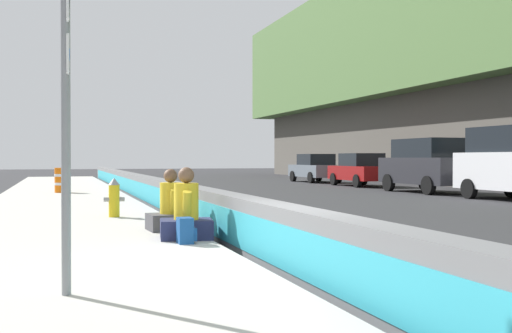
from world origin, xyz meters
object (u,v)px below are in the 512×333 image
object	(u,v)px
parked_car_midline	(361,170)
parked_car_far	(315,168)
fire_hydrant	(114,197)
parked_car_fourth	(427,165)
seated_person_foreground	(186,216)
seated_person_middle	(171,211)
construction_barrel	(62,180)
route_sign_post	(66,78)
backpack	(186,231)

from	to	relation	value
parked_car_midline	parked_car_far	bearing A→B (deg)	1.23
fire_hydrant	parked_car_fourth	bearing A→B (deg)	-56.69
seated_person_foreground	seated_person_middle	size ratio (longest dim) A/B	1.04
seated_person_foreground	construction_barrel	size ratio (longest dim) A/B	1.23
seated_person_middle	parked_car_fourth	xyz separation A→B (m)	(11.95, -12.91, 0.69)
fire_hydrant	parked_car_fourth	xyz separation A→B (m)	(8.99, -13.69, 0.60)
parked_car_midline	fire_hydrant	bearing A→B (deg)	138.15
route_sign_post	seated_person_middle	size ratio (longest dim) A/B	3.21
parked_car_far	parked_car_midline	bearing A→B (deg)	-178.77
construction_barrel	fire_hydrant	bearing A→B (deg)	-174.40
fire_hydrant	parked_car_far	world-z (taller)	parked_car_far
seated_person_middle	fire_hydrant	bearing A→B (deg)	14.62
seated_person_middle	parked_car_far	size ratio (longest dim) A/B	0.25
route_sign_post	construction_barrel	size ratio (longest dim) A/B	3.79
route_sign_post	backpack	size ratio (longest dim) A/B	9.00
backpack	construction_barrel	world-z (taller)	construction_barrel
backpack	parked_car_far	xyz separation A→B (m)	(26.10, -13.00, 0.53)
construction_barrel	route_sign_post	bearing A→B (deg)	179.89
backpack	parked_car_midline	bearing A→B (deg)	-32.94
backpack	parked_car_fourth	xyz separation A→B (m)	(13.83, -13.00, 0.85)
fire_hydrant	seated_person_middle	world-z (taller)	seated_person_middle
construction_barrel	parked_car_fourth	world-z (taller)	parked_car_fourth
route_sign_post	parked_car_far	size ratio (longest dim) A/B	0.80
parked_car_fourth	construction_barrel	bearing A→B (deg)	82.41
seated_person_foreground	seated_person_middle	world-z (taller)	seated_person_foreground
route_sign_post	seated_person_middle	world-z (taller)	route_sign_post
route_sign_post	construction_barrel	bearing A→B (deg)	-0.11
seated_person_foreground	parked_car_fourth	bearing A→B (deg)	-44.18
seated_person_foreground	parked_car_midline	distance (m)	23.60
seated_person_middle	backpack	distance (m)	1.89
parked_car_fourth	backpack	bearing A→B (deg)	136.78
seated_person_foreground	seated_person_middle	xyz separation A→B (m)	(1.30, 0.04, -0.02)
fire_hydrant	construction_barrel	xyz separation A→B (m)	(10.96, 1.08, 0.03)
route_sign_post	parked_car_midline	world-z (taller)	route_sign_post
seated_person_foreground	fire_hydrant	bearing A→B (deg)	10.78
seated_person_foreground	construction_barrel	world-z (taller)	seated_person_foreground
backpack	construction_barrel	bearing A→B (deg)	6.37
parked_car_midline	parked_car_far	distance (m)	5.83
seated_person_middle	backpack	xyz separation A→B (m)	(-1.88, 0.08, -0.16)
seated_person_foreground	construction_barrel	bearing A→B (deg)	7.07
route_sign_post	seated_person_foreground	distance (m)	4.68
construction_barrel	parked_car_far	distance (m)	18.01
seated_person_foreground	parked_car_far	bearing A→B (deg)	-26.79
backpack	seated_person_foreground	bearing A→B (deg)	-11.83
parked_car_far	parked_car_fourth	bearing A→B (deg)	179.97
seated_person_middle	backpack	bearing A→B (deg)	177.49
parked_car_fourth	parked_car_midline	size ratio (longest dim) A/B	1.07
fire_hydrant	backpack	distance (m)	4.90
seated_person_foreground	route_sign_post	bearing A→B (deg)	153.78
construction_barrel	parked_car_fourth	size ratio (longest dim) A/B	0.20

